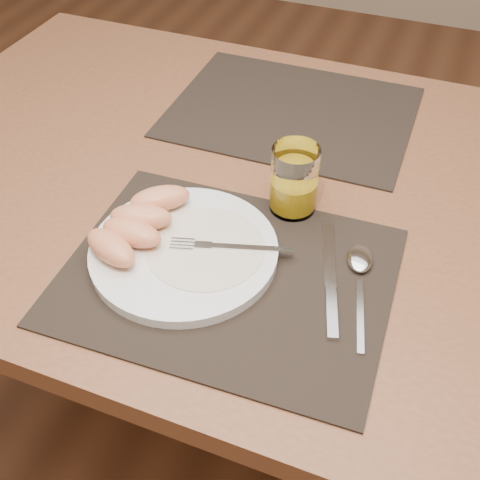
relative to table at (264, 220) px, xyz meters
name	(u,v)px	position (x,y,z in m)	size (l,w,h in m)	color
ground	(257,417)	(0.00, 0.00, -0.67)	(5.00, 5.00, 0.00)	brown
table	(264,220)	(0.00, 0.00, 0.00)	(1.40, 0.90, 0.75)	brown
placemat_near	(227,275)	(0.02, -0.22, 0.09)	(0.45, 0.35, 0.00)	black
placemat_far	(292,112)	(-0.03, 0.22, 0.09)	(0.45, 0.35, 0.00)	black
plate	(184,251)	(-0.05, -0.21, 0.10)	(0.27, 0.27, 0.02)	white
plate_dressing	(206,247)	(-0.02, -0.20, 0.10)	(0.17, 0.17, 0.00)	white
fork	(220,246)	(0.00, -0.19, 0.11)	(0.17, 0.07, 0.00)	silver
knife	(331,286)	(0.16, -0.19, 0.09)	(0.08, 0.21, 0.01)	silver
spoon	(360,266)	(0.19, -0.14, 0.09)	(0.07, 0.19, 0.01)	silver
juice_glass	(294,183)	(0.06, -0.05, 0.14)	(0.07, 0.07, 0.11)	white
grapefruit_wedges	(137,223)	(-0.13, -0.20, 0.12)	(0.12, 0.20, 0.04)	#E48C5D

